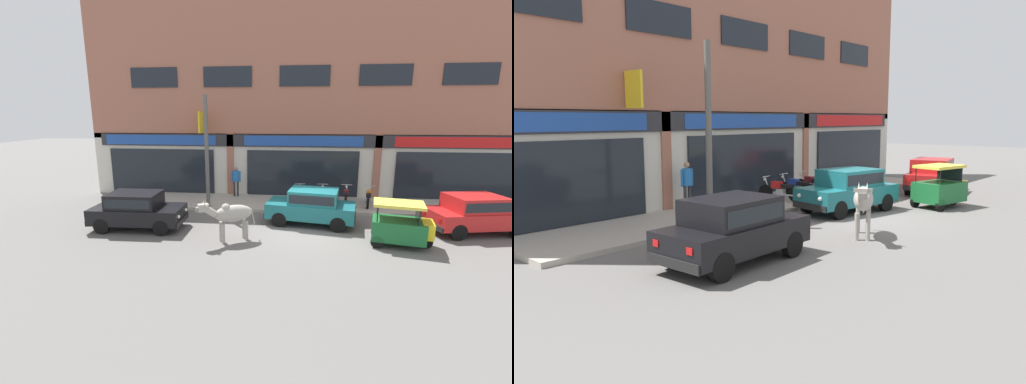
% 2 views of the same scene
% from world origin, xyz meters
% --- Properties ---
extents(ground_plane, '(90.00, 90.00, 0.00)m').
position_xyz_m(ground_plane, '(0.00, 0.00, 0.00)').
color(ground_plane, '#605E5B').
extents(sidewalk, '(19.00, 3.04, 0.14)m').
position_xyz_m(sidewalk, '(0.00, 3.72, 0.07)').
color(sidewalk, '#A8A093').
rests_on(sidewalk, ground).
extents(shop_building, '(23.00, 1.40, 10.45)m').
position_xyz_m(shop_building, '(-0.00, 5.50, 5.04)').
color(shop_building, '#9E604C').
rests_on(shop_building, ground).
extents(cow, '(1.94, 1.28, 1.61)m').
position_xyz_m(cow, '(-2.59, -1.47, 1.01)').
color(cow, '#9E998E').
rests_on(cow, ground).
extents(car_0, '(3.80, 2.21, 1.46)m').
position_xyz_m(car_0, '(0.33, 0.80, 0.81)').
color(car_0, black).
rests_on(car_0, ground).
extents(car_1, '(3.81, 2.26, 1.46)m').
position_xyz_m(car_1, '(6.44, 0.44, 0.81)').
color(car_1, black).
rests_on(car_1, ground).
extents(car_2, '(3.65, 1.70, 1.46)m').
position_xyz_m(car_2, '(-6.50, -0.53, 0.81)').
color(car_2, black).
rests_on(car_2, ground).
extents(auto_rickshaw, '(2.13, 1.51, 1.52)m').
position_xyz_m(auto_rickshaw, '(3.26, -1.22, 0.66)').
color(auto_rickshaw, black).
rests_on(auto_rickshaw, ground).
extents(motorcycle_0, '(0.59, 1.80, 0.88)m').
position_xyz_m(motorcycle_0, '(0.01, 3.52, 0.52)').
color(motorcycle_0, black).
rests_on(motorcycle_0, sidewalk).
extents(motorcycle_1, '(0.52, 1.81, 0.88)m').
position_xyz_m(motorcycle_1, '(1.07, 3.58, 0.52)').
color(motorcycle_1, black).
rests_on(motorcycle_1, sidewalk).
extents(motorcycle_2, '(0.59, 1.80, 0.88)m').
position_xyz_m(motorcycle_2, '(2.11, 3.58, 0.52)').
color(motorcycle_2, black).
rests_on(motorcycle_2, sidewalk).
extents(motorcycle_3, '(0.68, 1.78, 0.88)m').
position_xyz_m(motorcycle_3, '(3.16, 3.53, 0.52)').
color(motorcycle_3, black).
rests_on(motorcycle_3, sidewalk).
extents(pedestrian, '(0.50, 0.32, 1.60)m').
position_xyz_m(pedestrian, '(-3.45, 4.66, 1.12)').
color(pedestrian, '#2D2D33').
rests_on(pedestrian, sidewalk).
extents(utility_pole, '(0.18, 0.18, 5.15)m').
position_xyz_m(utility_pole, '(-4.42, 2.50, 2.71)').
color(utility_pole, '#595651').
rests_on(utility_pole, sidewalk).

